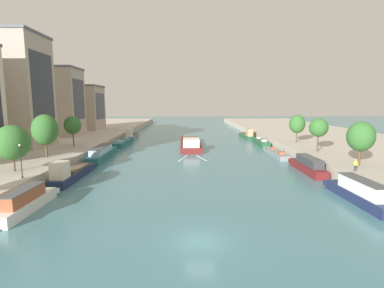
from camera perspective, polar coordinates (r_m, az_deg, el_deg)
The scene contains 26 objects.
ground_plane at distance 24.63m, azimuth 1.66°, elevation -18.73°, with size 400.00×400.00×0.00m, color teal.
quay_left at distance 85.96m, azimuth -26.57°, elevation 0.64°, with size 36.00×170.00×1.93m, color #B7AD9E.
quay_right at distance 86.92m, azimuth 25.73°, elevation 0.77°, with size 36.00×170.00×1.93m, color #B7AD9E.
barge_midriver at distance 72.27m, azimuth -0.30°, elevation 0.17°, with size 5.14×23.78×2.97m.
wake_behind_barge at distance 57.86m, azimuth 0.05°, elevation -2.79°, with size 5.60×5.90×0.03m.
moored_boat_left_gap_after at distance 34.70m, azimuth -29.89°, elevation -9.83°, with size 1.92×10.12×2.51m.
moored_boat_left_upstream at distance 45.57m, azimuth -22.80°, elevation -5.30°, with size 2.69×13.01×3.33m.
moored_boat_left_second at distance 59.93m, azimuth -17.40°, elevation -1.75°, with size 2.70×15.32×2.56m.
moored_boat_left_end at distance 77.16m, azimuth -13.43°, elevation 0.29°, with size 2.82×13.74×2.39m.
moored_boat_left_near at distance 89.25m, azimuth -11.85°, elevation 1.62°, with size 2.47×10.71×3.40m.
moored_boat_right_second at distance 37.78m, azimuth 30.25°, elevation -8.29°, with size 2.37×11.63×2.71m.
moored_boat_right_upstream at distance 50.06m, azimuth 21.99°, elevation -3.95°, with size 2.21×11.78×2.54m.
moored_boat_right_near at distance 63.00m, azimuth 16.35°, elevation -1.74°, with size 2.36×12.98×2.08m.
moored_boat_right_gap_after at distance 78.04m, azimuth 13.46°, elevation 0.39°, with size 2.44×13.07×2.42m.
moored_boat_right_lone at distance 91.17m, azimuth 10.82°, elevation 1.74°, with size 2.55×12.86×3.21m.
tree_left_midway at distance 45.05m, azimuth -32.11°, elevation 0.25°, with size 4.49×4.49×6.26m.
tree_left_nearest at distance 53.56m, azimuth -27.16°, elevation 2.53°, with size 4.20×4.20×7.26m.
tree_left_end_of_row at distance 65.08m, azimuth -22.62°, elevation 3.46°, with size 3.45×3.45×6.34m.
tree_right_midway at distance 48.36m, azimuth 30.51°, elevation 1.28°, with size 3.83×3.83×6.48m.
tree_right_second at distance 58.68m, azimuth 23.85°, elevation 2.99°, with size 3.40×3.40×6.28m.
tree_right_far at distance 70.39m, azimuth 20.16°, elevation 3.76°, with size 3.54×3.54×6.38m.
lamppost_left_bank at distance 40.73m, azimuth -30.85°, elevation -2.66°, with size 0.28×0.28×4.24m.
building_left_far_end at distance 70.09m, azimuth -32.63°, elevation 8.87°, with size 14.38×11.51×22.95m.
building_left_corner at distance 88.01m, azimuth -25.62°, elevation 7.57°, with size 13.82×10.27×18.55m.
building_left_middle at distance 104.78m, azimuth -21.46°, elevation 6.77°, with size 14.55×12.34×14.75m.
person_on_quay at distance 44.52m, azimuth 29.72°, elevation -3.57°, with size 0.38×0.42×1.62m.
Camera 1 is at (-1.09, -21.90, 11.23)m, focal length 26.86 mm.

